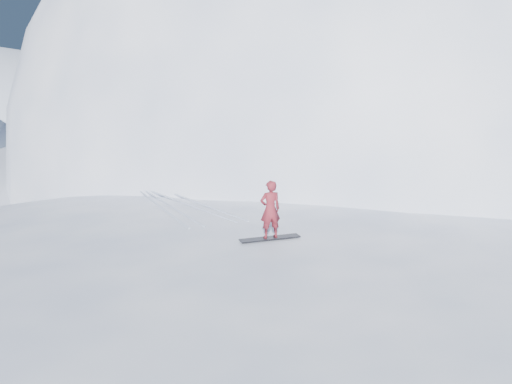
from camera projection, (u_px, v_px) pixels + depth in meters
ground at (239, 341)px, 11.74m from camera, size 400.00×400.00×0.00m
near_ridge at (236, 290)px, 14.83m from camera, size 36.00×28.00×4.80m
summit_peak at (360, 163)px, 43.48m from camera, size 60.00×56.00×56.00m
peak_shoulder at (272, 183)px, 33.57m from camera, size 28.00×24.00×18.00m
wind_bumps at (196, 310)px, 13.45m from camera, size 16.00×14.40×1.00m
snowboard at (270, 238)px, 12.36m from camera, size 1.70×0.41×0.03m
snowboarder at (270, 209)px, 12.20m from camera, size 0.60×0.41×1.57m
board_tracks at (180, 205)px, 16.16m from camera, size 2.45×5.98×0.04m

